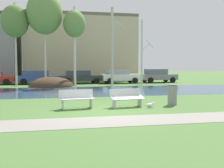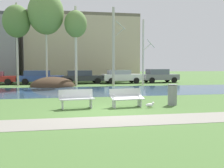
{
  "view_description": "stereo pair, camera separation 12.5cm",
  "coord_description": "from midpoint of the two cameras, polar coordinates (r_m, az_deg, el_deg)",
  "views": [
    {
      "loc": [
        -2.02,
        -11.15,
        1.99
      ],
      "look_at": [
        0.63,
        1.9,
        1.05
      ],
      "focal_mm": 42.52,
      "sensor_mm": 36.0,
      "label": 1
    },
    {
      "loc": [
        -1.9,
        -11.17,
        1.99
      ],
      "look_at": [
        0.63,
        1.9,
        1.05
      ],
      "focal_mm": 42.52,
      "sensor_mm": 36.0,
      "label": 2
    }
  ],
  "objects": [
    {
      "name": "soil_mound",
      "position": [
        25.63,
        -12.49,
        -0.49
      ],
      "size": [
        4.17,
        3.58,
        1.82
      ],
      "primitive_type": "ellipsoid",
      "color": "#423021",
      "rests_on": "ground"
    },
    {
      "name": "parked_sedan_second_blue",
      "position": [
        29.18,
        -15.13,
        1.5
      ],
      "size": [
        4.83,
        2.15,
        1.44
      ],
      "color": "#2D4793",
      "rests_on": "ground"
    },
    {
      "name": "ground_plane",
      "position": [
        21.34,
        -5.65,
        -1.31
      ],
      "size": [
        120.0,
        120.0,
        0.0
      ],
      "primitive_type": "plane",
      "color": "#476B33"
    },
    {
      "name": "building_beige_block",
      "position": [
        37.29,
        -6.32,
        7.69
      ],
      "size": [
        14.72,
        6.55,
        8.73
      ],
      "color": "#BCAD8E",
      "rests_on": "ground"
    },
    {
      "name": "seagull",
      "position": [
        12.63,
        8.47,
        -4.45
      ],
      "size": [
        0.47,
        0.17,
        0.27
      ],
      "color": "white",
      "rests_on": "ground"
    },
    {
      "name": "bench_right",
      "position": [
        12.68,
        3.45,
        -2.84
      ],
      "size": [
        1.66,
        0.76,
        0.87
      ],
      "color": "silver",
      "rests_on": "ground"
    },
    {
      "name": "bench_left",
      "position": [
        12.31,
        -7.34,
        -3.07
      ],
      "size": [
        1.66,
        0.76,
        0.87
      ],
      "color": "silver",
      "rests_on": "ground"
    },
    {
      "name": "birch_far_left",
      "position": [
        27.01,
        -19.72,
        12.51
      ],
      "size": [
        2.54,
        2.54,
        7.82
      ],
      "color": "#BCB7A8",
      "rests_on": "ground"
    },
    {
      "name": "paved_path_strip",
      "position": [
        9.54,
        1.16,
        -7.97
      ],
      "size": [
        60.0,
        1.81,
        0.01
      ],
      "primitive_type": "cube",
      "color": "gray",
      "rests_on": "ground"
    },
    {
      "name": "parked_wagon_fourth_white",
      "position": [
        29.33,
        2.11,
        1.69
      ],
      "size": [
        4.3,
        2.11,
        1.46
      ],
      "color": "silver",
      "rests_on": "ground"
    },
    {
      "name": "river_band",
      "position": [
        20.6,
        -5.46,
        -1.49
      ],
      "size": [
        80.0,
        8.12,
        0.01
      ],
      "primitive_type": "cube",
      "color": "#33516B",
      "rests_on": "ground"
    },
    {
      "name": "parked_suv_fifth_grey",
      "position": [
        31.04,
        10.21,
        1.81
      ],
      "size": [
        4.18,
        2.19,
        1.55
      ],
      "color": "slate",
      "rests_on": "ground"
    },
    {
      "name": "birch_center",
      "position": [
        26.16,
        0.51,
        8.22
      ],
      "size": [
        1.33,
        2.3,
        7.6
      ],
      "color": "#BCB7A8",
      "rests_on": "ground"
    },
    {
      "name": "birch_center_left",
      "position": [
        26.09,
        -7.68,
        12.53
      ],
      "size": [
        2.14,
        2.14,
        7.6
      ],
      "color": "beige",
      "rests_on": "ground"
    },
    {
      "name": "parked_hatch_third_dark",
      "position": [
        29.07,
        -6.42,
        1.61
      ],
      "size": [
        4.64,
        2.25,
        1.43
      ],
      "color": "#282B30",
      "rests_on": "ground"
    },
    {
      "name": "trash_bin",
      "position": [
        13.61,
        13.12,
        -2.18
      ],
      "size": [
        0.48,
        0.48,
        1.04
      ],
      "color": "gray",
      "rests_on": "ground"
    },
    {
      "name": "birch_center_right",
      "position": [
        26.86,
        6.9,
        6.82
      ],
      "size": [
        1.31,
        2.01,
        6.52
      ],
      "color": "beige",
      "rests_on": "ground"
    },
    {
      "name": "birch_left",
      "position": [
        26.72,
        -13.9,
        14.57
      ],
      "size": [
        3.37,
        3.37,
        8.95
      ],
      "color": "beige",
      "rests_on": "ground"
    }
  ]
}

